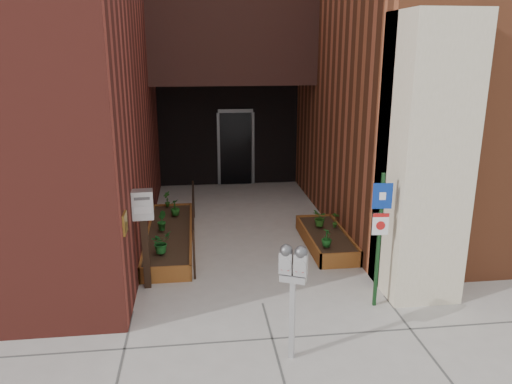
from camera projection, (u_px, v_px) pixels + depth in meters
name	position (u px, v px, depth m)	size (l,w,h in m)	color
ground	(262.00, 303.00, 7.85)	(80.00, 80.00, 0.00)	#9E9991
architecture	(221.00, 4.00, 13.01)	(20.00, 14.60, 10.00)	maroon
planter_left	(170.00, 238.00, 10.20)	(0.90, 3.60, 0.30)	brown
planter_right	(326.00, 240.00, 10.10)	(0.80, 2.20, 0.30)	brown
handrail	(193.00, 209.00, 10.04)	(0.04, 3.34, 0.90)	black
parking_meter	(293.00, 272.00, 6.15)	(0.36, 0.25, 1.57)	#B0B0B3
sign_post	(380.00, 227.00, 7.43)	(0.29, 0.08, 2.13)	#143718
payment_dropbox	(144.00, 218.00, 8.05)	(0.35, 0.28, 1.69)	black
shrub_left_a	(161.00, 242.00, 8.99)	(0.36, 0.36, 0.40)	#1B6122
shrub_left_b	(161.00, 221.00, 10.12)	(0.22, 0.22, 0.39)	#18561B
shrub_left_c	(175.00, 207.00, 11.01)	(0.20, 0.20, 0.36)	#194F16
shrub_left_d	(167.00, 199.00, 11.62)	(0.19, 0.19, 0.36)	#24601B
shrub_right_a	(327.00, 238.00, 9.28)	(0.19, 0.19, 0.34)	#18541B
shrub_right_b	(335.00, 220.00, 10.27)	(0.17, 0.17, 0.33)	#285D1A
shrub_right_c	(320.00, 218.00, 10.32)	(0.32, 0.32, 0.36)	#265D1A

